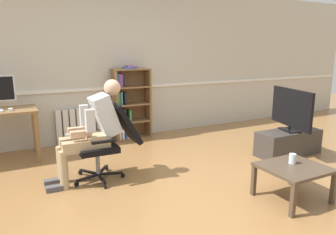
{
  "coord_description": "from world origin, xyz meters",
  "views": [
    {
      "loc": [
        -1.72,
        -2.75,
        1.58
      ],
      "look_at": [
        0.15,
        0.85,
        0.7
      ],
      "focal_mm": 33.29,
      "sensor_mm": 36.0,
      "label": 1
    }
  ],
  "objects_px": {
    "computer_mouse": "(10,110)",
    "person_seated": "(93,129)",
    "bookshelf": "(129,104)",
    "office_chair": "(110,138)",
    "radiator": "(83,126)",
    "drinking_glass": "(292,159)",
    "tv_screen": "(291,109)",
    "tv_stand": "(288,143)",
    "coffee_table": "(294,171)"
  },
  "relations": [
    {
      "from": "tv_stand",
      "to": "person_seated",
      "type": "bearing_deg",
      "value": 171.82
    },
    {
      "from": "bookshelf",
      "to": "radiator",
      "type": "xyz_separation_m",
      "value": [
        -0.8,
        0.1,
        -0.33
      ]
    },
    {
      "from": "radiator",
      "to": "coffee_table",
      "type": "xyz_separation_m",
      "value": [
        1.52,
        -3.14,
        0.02
      ]
    },
    {
      "from": "person_seated",
      "to": "computer_mouse",
      "type": "bearing_deg",
      "value": -142.34
    },
    {
      "from": "radiator",
      "to": "tv_screen",
      "type": "relative_size",
      "value": 0.94
    },
    {
      "from": "office_chair",
      "to": "coffee_table",
      "type": "distance_m",
      "value": 2.15
    },
    {
      "from": "coffee_table",
      "to": "drinking_glass",
      "type": "distance_m",
      "value": 0.13
    },
    {
      "from": "computer_mouse",
      "to": "tv_screen",
      "type": "height_order",
      "value": "tv_screen"
    },
    {
      "from": "tv_stand",
      "to": "radiator",
      "type": "bearing_deg",
      "value": 142.1
    },
    {
      "from": "bookshelf",
      "to": "tv_stand",
      "type": "distance_m",
      "value": 2.74
    },
    {
      "from": "office_chair",
      "to": "tv_stand",
      "type": "bearing_deg",
      "value": 82.21
    },
    {
      "from": "bookshelf",
      "to": "drinking_glass",
      "type": "height_order",
      "value": "bookshelf"
    },
    {
      "from": "coffee_table",
      "to": "tv_screen",
      "type": "bearing_deg",
      "value": 43.32
    },
    {
      "from": "person_seated",
      "to": "drinking_glass",
      "type": "distance_m",
      "value": 2.31
    },
    {
      "from": "computer_mouse",
      "to": "tv_stand",
      "type": "xyz_separation_m",
      "value": [
        3.74,
        -1.56,
        -0.58
      ]
    },
    {
      "from": "radiator",
      "to": "drinking_glass",
      "type": "relative_size",
      "value": 8.08
    },
    {
      "from": "bookshelf",
      "to": "computer_mouse",
      "type": "bearing_deg",
      "value": -167.73
    },
    {
      "from": "tv_stand",
      "to": "coffee_table",
      "type": "relative_size",
      "value": 1.59
    },
    {
      "from": "radiator",
      "to": "tv_stand",
      "type": "distance_m",
      "value": 3.37
    },
    {
      "from": "computer_mouse",
      "to": "tv_stand",
      "type": "relative_size",
      "value": 0.1
    },
    {
      "from": "bookshelf",
      "to": "coffee_table",
      "type": "height_order",
      "value": "bookshelf"
    },
    {
      "from": "person_seated",
      "to": "tv_stand",
      "type": "height_order",
      "value": "person_seated"
    },
    {
      "from": "bookshelf",
      "to": "radiator",
      "type": "distance_m",
      "value": 0.87
    },
    {
      "from": "tv_screen",
      "to": "office_chair",
      "type": "bearing_deg",
      "value": 96.17
    },
    {
      "from": "computer_mouse",
      "to": "radiator",
      "type": "distance_m",
      "value": 1.29
    },
    {
      "from": "radiator",
      "to": "office_chair",
      "type": "distance_m",
      "value": 1.67
    },
    {
      "from": "coffee_table",
      "to": "bookshelf",
      "type": "bearing_deg",
      "value": 103.27
    },
    {
      "from": "office_chair",
      "to": "coffee_table",
      "type": "height_order",
      "value": "office_chair"
    },
    {
      "from": "person_seated",
      "to": "coffee_table",
      "type": "height_order",
      "value": "person_seated"
    },
    {
      "from": "radiator",
      "to": "tv_stand",
      "type": "relative_size",
      "value": 0.84
    },
    {
      "from": "office_chair",
      "to": "drinking_glass",
      "type": "bearing_deg",
      "value": 49.31
    },
    {
      "from": "computer_mouse",
      "to": "radiator",
      "type": "xyz_separation_m",
      "value": [
        1.08,
        0.51,
        -0.47
      ]
    },
    {
      "from": "tv_screen",
      "to": "coffee_table",
      "type": "bearing_deg",
      "value": 148.23
    },
    {
      "from": "drinking_glass",
      "to": "tv_stand",
      "type": "bearing_deg",
      "value": 42.74
    },
    {
      "from": "bookshelf",
      "to": "coffee_table",
      "type": "bearing_deg",
      "value": -76.73
    },
    {
      "from": "drinking_glass",
      "to": "radiator",
      "type": "bearing_deg",
      "value": 117.04
    },
    {
      "from": "bookshelf",
      "to": "office_chair",
      "type": "distance_m",
      "value": 1.77
    },
    {
      "from": "office_chair",
      "to": "drinking_glass",
      "type": "xyz_separation_m",
      "value": [
        1.6,
        -1.42,
        -0.09
      ]
    },
    {
      "from": "drinking_glass",
      "to": "tv_screen",
      "type": "bearing_deg",
      "value": 42.69
    },
    {
      "from": "bookshelf",
      "to": "radiator",
      "type": "height_order",
      "value": "bookshelf"
    },
    {
      "from": "tv_screen",
      "to": "radiator",
      "type": "bearing_deg",
      "value": 67.02
    },
    {
      "from": "person_seated",
      "to": "drinking_glass",
      "type": "xyz_separation_m",
      "value": [
        1.8,
        -1.42,
        -0.22
      ]
    },
    {
      "from": "coffee_table",
      "to": "tv_stand",
      "type": "bearing_deg",
      "value": 43.38
    },
    {
      "from": "person_seated",
      "to": "tv_stand",
      "type": "bearing_deg",
      "value": 82.76
    },
    {
      "from": "person_seated",
      "to": "tv_screen",
      "type": "relative_size",
      "value": 1.32
    },
    {
      "from": "computer_mouse",
      "to": "bookshelf",
      "type": "distance_m",
      "value": 1.94
    },
    {
      "from": "person_seated",
      "to": "tv_stand",
      "type": "relative_size",
      "value": 1.19
    },
    {
      "from": "computer_mouse",
      "to": "person_seated",
      "type": "xyz_separation_m",
      "value": [
        0.85,
        -1.14,
        -0.12
      ]
    },
    {
      "from": "bookshelf",
      "to": "office_chair",
      "type": "relative_size",
      "value": 1.38
    },
    {
      "from": "computer_mouse",
      "to": "person_seated",
      "type": "distance_m",
      "value": 1.43
    }
  ]
}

